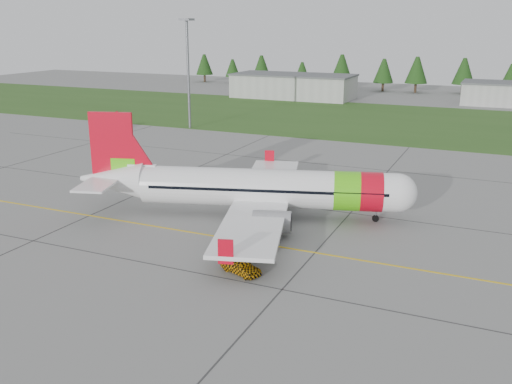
% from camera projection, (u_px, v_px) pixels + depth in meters
% --- Properties ---
extents(ground, '(320.00, 320.00, 0.00)m').
position_uv_depth(ground, '(170.00, 268.00, 47.38)').
color(ground, gray).
rests_on(ground, ground).
extents(aircraft, '(34.54, 32.63, 10.73)m').
position_uv_depth(aircraft, '(260.00, 188.00, 59.08)').
color(aircraft, white).
rests_on(aircraft, ground).
extents(follow_me_car, '(1.74, 1.87, 3.77)m').
position_uv_depth(follow_me_car, '(241.00, 252.00, 45.85)').
color(follow_me_car, '#EEA70D').
rests_on(follow_me_car, ground).
extents(service_van, '(1.88, 1.81, 4.52)m').
position_uv_depth(service_van, '(120.00, 117.00, 109.74)').
color(service_van, silver).
rests_on(service_van, ground).
extents(grass_strip, '(320.00, 50.00, 0.03)m').
position_uv_depth(grass_strip, '(381.00, 120.00, 119.21)').
color(grass_strip, '#30561E').
rests_on(grass_strip, ground).
extents(taxi_guideline, '(120.00, 0.25, 0.02)m').
position_uv_depth(taxi_guideline, '(215.00, 236.00, 54.39)').
color(taxi_guideline, gold).
rests_on(taxi_guideline, ground).
extents(hangar_west, '(32.00, 14.00, 6.00)m').
position_uv_depth(hangar_west, '(293.00, 87.00, 154.58)').
color(hangar_west, '#A8A8A3').
rests_on(hangar_west, ground).
extents(floodlight_mast, '(0.50, 0.50, 20.00)m').
position_uv_depth(floodlight_mast, '(188.00, 76.00, 107.81)').
color(floodlight_mast, slate).
rests_on(floodlight_mast, ground).
extents(treeline, '(160.00, 8.00, 10.00)m').
position_uv_depth(treeline, '(423.00, 75.00, 166.85)').
color(treeline, '#1C3F14').
rests_on(treeline, ground).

